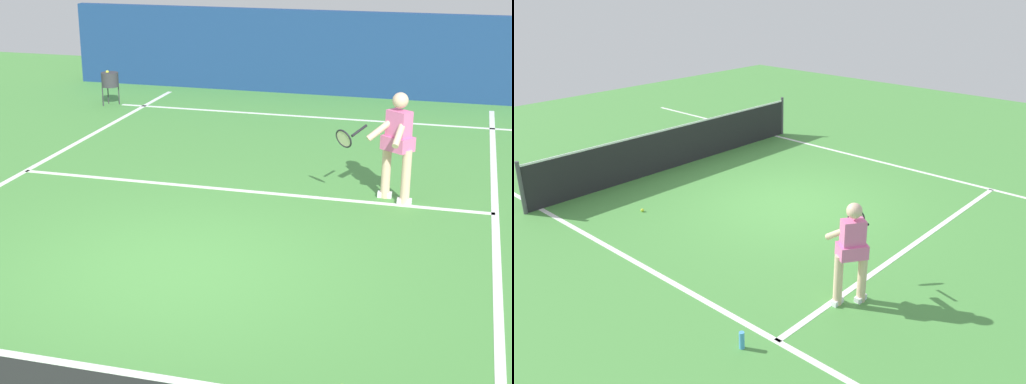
# 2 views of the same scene
# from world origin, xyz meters

# --- Properties ---
(ground_plane) EXTENTS (25.83, 25.83, 0.00)m
(ground_plane) POSITION_xyz_m (0.00, 0.00, 0.00)
(ground_plane) COLOR #4C9342
(service_line_marking) EXTENTS (7.12, 0.10, 0.01)m
(service_line_marking) POSITION_xyz_m (0.00, -2.75, 0.00)
(service_line_marking) COLOR white
(service_line_marking) RESTS_ON ground
(sideline_left_marking) EXTENTS (0.10, 17.87, 0.01)m
(sideline_left_marking) POSITION_xyz_m (-3.56, 0.00, 0.00)
(sideline_left_marking) COLOR white
(sideline_left_marking) RESTS_ON ground
(sideline_right_marking) EXTENTS (0.10, 17.87, 0.01)m
(sideline_right_marking) POSITION_xyz_m (3.56, 0.00, 0.00)
(sideline_right_marking) COLOR white
(sideline_right_marking) RESTS_ON ground
(court_net) EXTENTS (7.80, 0.08, 1.08)m
(court_net) POSITION_xyz_m (0.00, 3.58, 0.51)
(court_net) COLOR #4C4C51
(court_net) RESTS_ON ground
(tennis_player) EXTENTS (1.09, 0.76, 1.55)m
(tennis_player) POSITION_xyz_m (-2.17, -2.90, 0.85)
(tennis_player) COLOR beige
(tennis_player) RESTS_ON ground
(tennis_ball_near) EXTENTS (0.07, 0.07, 0.07)m
(tennis_ball_near) POSITION_xyz_m (-2.27, 1.95, 0.03)
(tennis_ball_near) COLOR #D1E533
(tennis_ball_near) RESTS_ON ground
(water_bottle) EXTENTS (0.07, 0.07, 0.24)m
(water_bottle) POSITION_xyz_m (-3.96, -2.51, 0.12)
(water_bottle) COLOR #4C9EE5
(water_bottle) RESTS_ON ground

